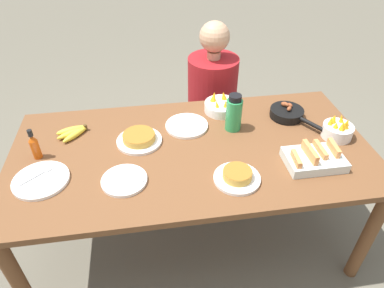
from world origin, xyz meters
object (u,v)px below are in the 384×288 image
empty_plate_far_right (41,180)px  hot_sauce_bottle (35,146)px  frittata_plate_center (139,139)px  empty_plate_far_left (186,126)px  frittata_plate_side (237,176)px  person_figure (212,110)px  water_bottle (234,113)px  fruit_bowl_citrus (338,130)px  skillet (287,113)px  fruit_bowl_mango (221,106)px  melon_tray (314,159)px  banana_bunch (73,132)px  empty_plate_near_front (124,180)px

empty_plate_far_right → hot_sauce_bottle: hot_sauce_bottle is taller
frittata_plate_center → empty_plate_far_left: 0.29m
frittata_plate_side → person_figure: size_ratio=0.20×
water_bottle → person_figure: (0.01, 0.61, -0.37)m
frittata_plate_side → fruit_bowl_citrus: fruit_bowl_citrus is taller
skillet → fruit_bowl_mango: (-0.37, 0.13, 0.01)m
person_figure → fruit_bowl_citrus: bearing=-55.4°
melon_tray → fruit_bowl_mango: size_ratio=1.37×
empty_plate_far_left → hot_sauce_bottle: 0.80m
empty_plate_far_right → fruit_bowl_mango: fruit_bowl_mango is taller
skillet → fruit_bowl_mango: bearing=-140.1°
skillet → hot_sauce_bottle: hot_sauce_bottle is taller
frittata_plate_center → hot_sauce_bottle: bearing=-174.4°
frittata_plate_center → frittata_plate_side: bearing=-39.1°
frittata_plate_center → empty_plate_far_left: frittata_plate_center is taller
banana_bunch → fruit_bowl_citrus: bearing=-9.3°
banana_bunch → person_figure: (0.90, 0.54, -0.28)m
fruit_bowl_citrus → water_bottle: (-0.54, 0.16, 0.06)m
water_bottle → hot_sauce_bottle: water_bottle is taller
fruit_bowl_citrus → frittata_plate_side: bearing=-158.2°
melon_tray → fruit_bowl_citrus: (0.22, 0.19, 0.01)m
skillet → empty_plate_far_right: skillet is taller
melon_tray → empty_plate_far_right: (-1.32, 0.07, -0.02)m
skillet → person_figure: person_figure is taller
frittata_plate_center → fruit_bowl_citrus: size_ratio=1.50×
frittata_plate_center → fruit_bowl_mango: bearing=25.3°
empty_plate_far_left → hot_sauce_bottle: size_ratio=1.43×
frittata_plate_side → fruit_bowl_citrus: (0.63, 0.25, 0.02)m
empty_plate_far_right → hot_sauce_bottle: bearing=104.5°
banana_bunch → hot_sauce_bottle: hot_sauce_bottle is taller
frittata_plate_center → fruit_bowl_mango: size_ratio=1.18×
hot_sauce_bottle → person_figure: 1.31m
banana_bunch → fruit_bowl_mango: size_ratio=0.85×
frittata_plate_center → hot_sauce_bottle: (-0.51, -0.05, 0.05)m
frittata_plate_side → fruit_bowl_mango: 0.60m
empty_plate_far_right → hot_sauce_bottle: 0.20m
melon_tray → empty_plate_far_right: 1.32m
frittata_plate_side → fruit_bowl_mango: (0.06, 0.60, 0.01)m
skillet → empty_plate_far_left: (-0.61, -0.01, -0.02)m
person_figure → frittata_plate_center: bearing=-129.1°
fruit_bowl_citrus → empty_plate_far_left: bearing=165.0°
frittata_plate_center → frittata_plate_side: frittata_plate_side is taller
fruit_bowl_citrus → empty_plate_near_front: bearing=-171.0°
melon_tray → fruit_bowl_mango: bearing=122.5°
banana_bunch → empty_plate_far_right: 0.37m
frittata_plate_center → empty_plate_far_left: size_ratio=1.00×
frittata_plate_center → person_figure: size_ratio=0.22×
empty_plate_far_left → banana_bunch: bearing=178.3°
skillet → fruit_bowl_citrus: size_ratio=1.93×
frittata_plate_side → hot_sauce_bottle: (-0.96, 0.31, 0.05)m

